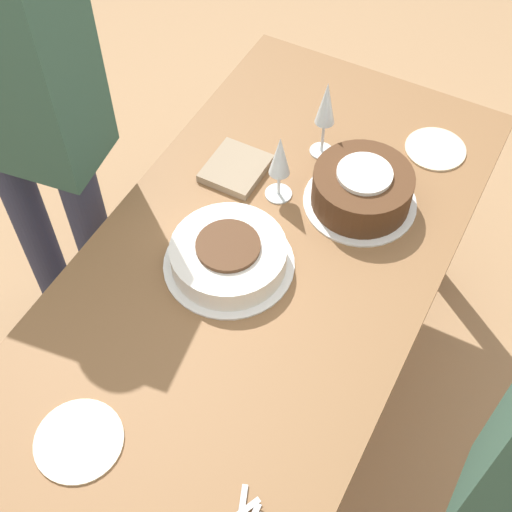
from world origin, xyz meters
TOP-DOWN VIEW (x-y plane):
  - ground_plane at (0.00, 0.00)m, footprint 12.00×12.00m
  - dining_table at (0.00, 0.00)m, footprint 1.67×0.83m
  - cake_center_white at (-0.02, 0.06)m, footprint 0.32×0.32m
  - cake_front_chocolate at (0.32, -0.14)m, footprint 0.30×0.30m
  - wine_glass_near at (0.24, 0.06)m, footprint 0.07×0.07m
  - wine_glass_far at (0.44, 0.03)m, footprint 0.07×0.07m
  - dessert_plate_left at (-0.56, 0.12)m, footprint 0.19×0.19m
  - dessert_plate_right at (0.59, -0.25)m, footprint 0.17×0.17m
  - napkin_stack at (0.26, 0.20)m, footprint 0.17×0.15m
  - person_watching at (0.02, 0.68)m, footprint 0.27×0.43m

SIDE VIEW (x-z plane):
  - ground_plane at x=0.00m, z-range 0.00..0.00m
  - dining_table at x=0.00m, z-range 0.26..0.99m
  - dessert_plate_left at x=-0.56m, z-range 0.73..0.74m
  - dessert_plate_right at x=0.59m, z-range 0.73..0.74m
  - napkin_stack at x=0.26m, z-range 0.73..0.75m
  - cake_center_white at x=-0.02m, z-range 0.73..0.81m
  - cake_front_chocolate at x=0.32m, z-range 0.73..0.84m
  - wine_glass_near at x=0.24m, z-range 0.76..0.97m
  - wine_glass_far at x=0.44m, z-range 0.78..1.02m
  - person_watching at x=0.02m, z-range 0.17..1.84m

